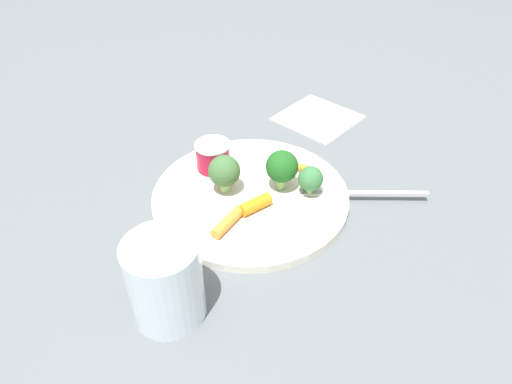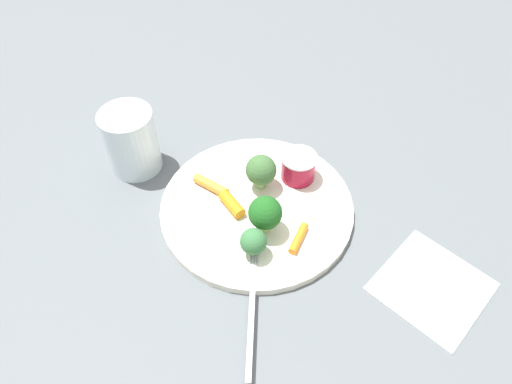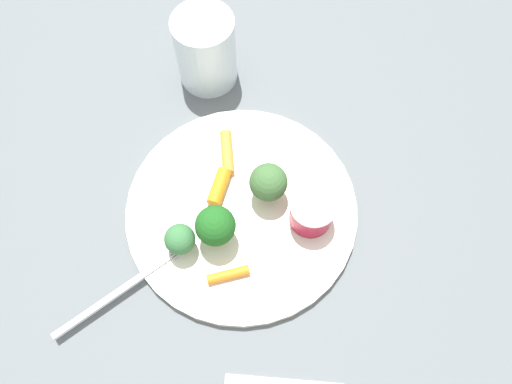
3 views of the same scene
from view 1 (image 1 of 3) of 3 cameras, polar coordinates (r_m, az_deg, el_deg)
name	(u,v)px [view 1 (image 1 of 3)]	position (r m, az deg, el deg)	size (l,w,h in m)	color
ground_plane	(251,199)	(0.64, -0.68, -0.91)	(2.40, 2.40, 0.00)	#575D61
plate	(251,196)	(0.64, -0.69, -0.50)	(0.27, 0.27, 0.01)	silver
sauce_cup	(215,155)	(0.67, -5.10, 4.63)	(0.05, 0.05, 0.04)	maroon
broccoli_floret_0	(282,167)	(0.62, 3.25, 3.11)	(0.04, 0.04, 0.06)	#91B868
broccoli_floret_1	(224,172)	(0.62, -3.96, 2.55)	(0.04, 0.04, 0.06)	#8CBC6D
broccoli_floret_2	(310,179)	(0.62, 6.79, 1.63)	(0.03, 0.03, 0.04)	#93AE63
carrot_stick_0	(293,166)	(0.67, 4.60, 3.23)	(0.01, 0.01, 0.05)	orange
carrot_stick_1	(255,204)	(0.60, -0.08, -1.56)	(0.02, 0.02, 0.04)	orange
carrot_stick_2	(228,222)	(0.58, -3.54, -3.75)	(0.01, 0.01, 0.06)	orange
fork	(362,193)	(0.65, 13.06, -0.09)	(0.13, 0.13, 0.00)	silver
drinking_glass	(165,281)	(0.48, -11.21, -10.78)	(0.08, 0.08, 0.10)	silver
napkin	(318,117)	(0.83, 7.70, 9.18)	(0.12, 0.12, 0.00)	silver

